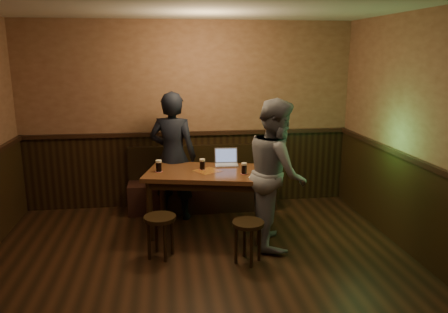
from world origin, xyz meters
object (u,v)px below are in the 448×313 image
pint_mid (202,164)px  person_suit (173,156)px  stool_right (248,230)px  pint_left (159,166)px  bench (202,188)px  stool_left (160,224)px  pint_right (244,168)px  laptop (226,161)px  person_grey (276,173)px  pub_table (208,179)px

pint_mid → person_suit: person_suit is taller
person_suit → stool_right: bearing=134.5°
pint_left → bench: bearing=54.2°
bench → pint_mid: 1.03m
bench → stool_left: (-0.62, -1.59, 0.09)m
pint_right → stool_left: bearing=-156.1°
pint_left → pint_right: bearing=-13.0°
pint_left → laptop: (0.91, 0.24, -0.02)m
pint_left → pint_right: size_ratio=1.08×
pint_left → person_suit: size_ratio=0.09×
pint_left → pint_right: 1.10m
pint_right → person_suit: person_suit is taller
pint_right → stool_right: bearing=-96.5°
bench → laptop: (0.28, -0.63, 0.58)m
bench → pint_left: size_ratio=14.18×
person_suit → person_grey: (1.22, -1.03, -0.00)m
bench → stool_right: bench is taller
pub_table → stool_left: bearing=-119.7°
pint_right → pub_table: bearing=155.3°
stool_right → pint_right: 0.90m
stool_left → bench: bearing=68.6°
stool_right → pint_left: bearing=135.0°
stool_right → pint_mid: (-0.42, 1.02, 0.52)m
pub_table → pint_right: 0.52m
pub_table → pint_right: size_ratio=11.94×
stool_right → pint_right: size_ratio=3.38×
person_grey → bench: bearing=35.8°
person_suit → person_grey: 1.60m
person_grey → person_suit: bearing=55.7°
stool_right → pint_left: 1.49m
pint_left → person_suit: person_suit is taller
pint_mid → person_grey: (0.85, -0.54, -0.00)m
pub_table → stool_right: 1.06m
pub_table → laptop: 0.44m
stool_left → person_suit: (0.19, 1.25, 0.51)m
bench → pint_right: pint_right is taller
stool_left → pint_right: 1.27m
pint_left → person_grey: bearing=-19.7°
bench → pint_right: bearing=-68.4°
person_grey → stool_left: bearing=104.5°
bench → person_grey: bearing=-60.1°
bench → stool_right: bearing=-79.1°
stool_right → stool_left: bearing=164.8°
pint_right → laptop: size_ratio=0.44×
stool_left → laptop: bearing=46.6°
stool_left → person_suit: bearing=81.4°
pub_table → person_grey: bearing=-17.3°
stool_right → person_grey: 0.83m
stool_left → person_suit: size_ratio=0.28×
stool_left → laptop: 1.41m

